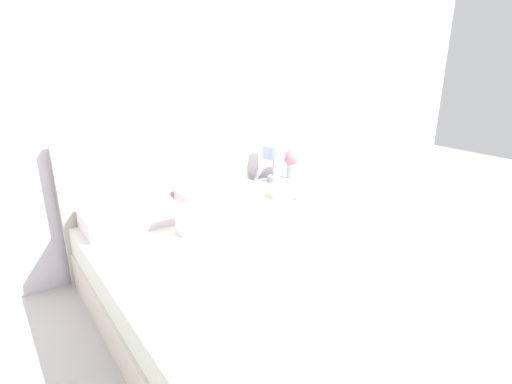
{
  "coord_description": "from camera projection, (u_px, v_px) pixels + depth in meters",
  "views": [
    {
      "loc": [
        -1.19,
        -2.95,
        1.66
      ],
      "look_at": [
        0.54,
        -0.54,
        0.63
      ],
      "focal_mm": 28.0,
      "sensor_mm": 36.0,
      "label": 1
    }
  ],
  "objects": [
    {
      "name": "wall_back",
      "position": [
        154.0,
        103.0,
        3.1
      ],
      "size": [
        8.0,
        0.06,
        2.6
      ],
      "color": "white",
      "rests_on": "ground_plane"
    },
    {
      "name": "table_lamp",
      "position": [
        274.0,
        154.0,
        3.65
      ],
      "size": [
        0.21,
        0.21,
        0.35
      ],
      "color": "#A8B2BC",
      "rests_on": "nightstand"
    },
    {
      "name": "nightstand",
      "position": [
        281.0,
        208.0,
        3.82
      ],
      "size": [
        0.47,
        0.39,
        0.53
      ],
      "color": "silver",
      "rests_on": "ground_plane"
    },
    {
      "name": "flower_vase",
      "position": [
        291.0,
        161.0,
        3.8
      ],
      "size": [
        0.15,
        0.15,
        0.27
      ],
      "color": "silver",
      "rests_on": "nightstand"
    },
    {
      "name": "ground_plane",
      "position": [
        170.0,
        256.0,
        3.47
      ],
      "size": [
        12.0,
        12.0,
        0.0
      ],
      "primitive_type": "plane",
      "color": "#BCB7B2"
    },
    {
      "name": "bed",
      "position": [
        222.0,
        271.0,
        2.7
      ],
      "size": [
        1.6,
        1.95,
        1.09
      ],
      "color": "beige",
      "rests_on": "ground_plane"
    }
  ]
}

